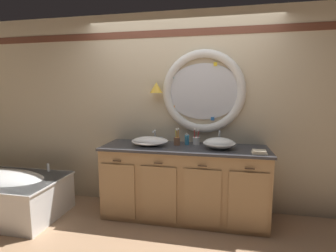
% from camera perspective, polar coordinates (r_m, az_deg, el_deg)
% --- Properties ---
extents(ground_plane, '(14.00, 14.00, 0.00)m').
position_cam_1_polar(ground_plane, '(3.20, 0.95, -21.61)').
color(ground_plane, tan).
extents(back_wall_assembly, '(6.40, 0.26, 2.60)m').
position_cam_1_polar(back_wall_assembly, '(3.37, 3.28, 3.66)').
color(back_wall_assembly, beige).
rests_on(back_wall_assembly, ground_plane).
extents(vanity_counter, '(2.02, 0.65, 0.90)m').
position_cam_1_polar(vanity_counter, '(3.22, 3.56, -12.58)').
color(vanity_counter, tan).
rests_on(vanity_counter, ground_plane).
extents(bathtub, '(1.56, 0.85, 0.60)m').
position_cam_1_polar(bathtub, '(3.93, -33.62, -12.40)').
color(bathtub, white).
rests_on(bathtub, ground_plane).
extents(sink_basin_left, '(0.46, 0.46, 0.12)m').
position_cam_1_polar(sink_basin_left, '(3.13, -4.16, -3.44)').
color(sink_basin_left, white).
rests_on(sink_basin_left, vanity_counter).
extents(sink_basin_right, '(0.38, 0.38, 0.13)m').
position_cam_1_polar(sink_basin_right, '(3.02, 11.60, -3.85)').
color(sink_basin_right, white).
rests_on(sink_basin_right, vanity_counter).
extents(faucet_set_left, '(0.22, 0.15, 0.16)m').
position_cam_1_polar(faucet_set_left, '(3.37, -3.02, -2.52)').
color(faucet_set_left, silver).
rests_on(faucet_set_left, vanity_counter).
extents(faucet_set_right, '(0.21, 0.13, 0.18)m').
position_cam_1_polar(faucet_set_right, '(3.27, 11.60, -2.92)').
color(faucet_set_right, silver).
rests_on(faucet_set_right, vanity_counter).
extents(toothbrush_holder_left, '(0.09, 0.09, 0.22)m').
position_cam_1_polar(toothbrush_holder_left, '(3.16, 2.06, -3.32)').
color(toothbrush_holder_left, '#996647').
rests_on(toothbrush_holder_left, vanity_counter).
extents(toothbrush_holder_right, '(0.09, 0.09, 0.21)m').
position_cam_1_polar(toothbrush_holder_right, '(3.22, 6.45, -3.27)').
color(toothbrush_holder_right, white).
rests_on(toothbrush_holder_right, vanity_counter).
extents(soap_dispenser, '(0.06, 0.06, 0.15)m').
position_cam_1_polar(soap_dispenser, '(3.20, 4.33, -3.09)').
color(soap_dispenser, '#388EBC').
rests_on(soap_dispenser, vanity_counter).
extents(folded_hand_towel, '(0.15, 0.13, 0.04)m').
position_cam_1_polar(folded_hand_towel, '(2.89, 20.08, -5.64)').
color(folded_hand_towel, beige).
rests_on(folded_hand_towel, vanity_counter).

